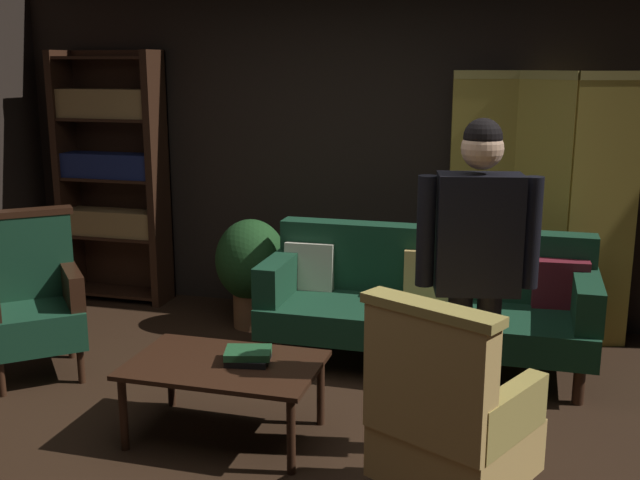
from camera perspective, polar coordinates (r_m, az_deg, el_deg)
ground_plane at (r=4.02m, az=-3.14°, el=-15.87°), size 10.00×10.00×0.00m
back_wall at (r=5.92m, az=4.27°, el=7.77°), size 7.20×0.10×2.80m
folding_screen at (r=5.54m, az=16.17°, el=2.59°), size 1.28×0.30×1.90m
bookshelf at (r=6.49m, az=-15.30°, el=4.98°), size 0.90×0.32×2.05m
velvet_couch at (r=5.05m, az=8.03°, el=-4.24°), size 2.12×0.78×0.88m
coffee_table at (r=4.08m, az=-7.17°, el=-9.71°), size 1.00×0.64×0.42m
armchair_gilt_accent at (r=3.32m, az=9.60°, el=-13.18°), size 0.77×0.77×1.04m
armchair_wing_left at (r=5.16m, az=-20.76°, el=-4.19°), size 0.81×0.81×1.04m
standing_figure at (r=3.75m, az=11.68°, el=-1.42°), size 0.58×0.29×1.70m
potted_plant at (r=5.70m, az=-5.19°, el=-1.91°), size 0.53×0.53×0.82m
book_black_cloth at (r=4.05m, az=-5.40°, el=-8.88°), size 0.24×0.22×0.03m
book_green_cloth at (r=4.04m, az=-5.41°, el=-8.42°), size 0.28×0.24×0.04m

